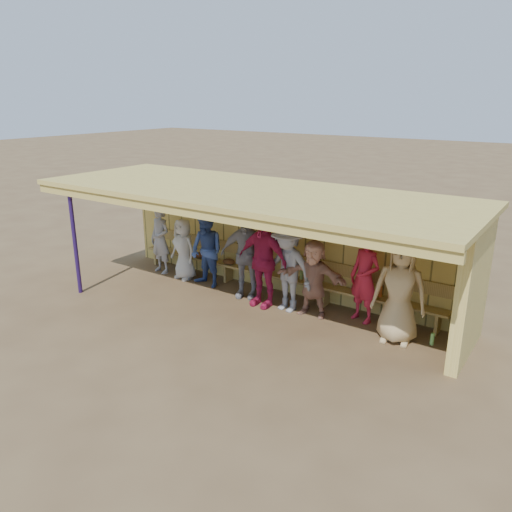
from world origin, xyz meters
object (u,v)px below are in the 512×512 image
Objects in this scene: player_a at (160,239)px; player_f at (313,278)px; player_e at (287,268)px; bench at (275,270)px; player_d at (262,260)px; player_g at (365,278)px; player_extra at (246,255)px; player_b at (184,249)px; player_h at (400,291)px; player_c at (207,251)px.

player_a reaches higher than player_f.
player_e is at bearing -176.89° from player_f.
player_d is at bearing -77.99° from bench.
player_f is 1.00m from player_g.
player_a is at bearing 158.29° from player_extra.
player_extra is (-1.67, 0.03, 0.17)m from player_f.
player_extra is at bearing -156.31° from player_g.
bench is (0.39, 0.60, -0.43)m from player_extra.
player_d reaches higher than player_extra.
player_b is at bearing 6.88° from player_a.
player_b is 2.35m from bench.
player_extra is 0.83m from bench.
player_e is 1.17× the size of player_f.
player_g is 0.97m from player_h.
player_c is at bearing -176.66° from player_e.
player_h reaches higher than player_e.
bench is (-0.73, 0.71, -0.39)m from player_e.
player_g is at bearing -7.83° from bench.
player_e is at bearing -44.11° from bench.
player_g is 0.23× the size of bench.
player_a is 0.78m from player_b.
player_a is 5.28m from player_g.
player_extra is (1.11, -0.02, 0.10)m from player_c.
player_h is at bearing -22.20° from player_extra.
bench is at bearing 16.97° from player_a.
player_f is 0.82× the size of player_extra.
player_d is 1.11× the size of player_g.
player_d is at bearing 0.35° from player_b.
player_e is at bearing 4.60° from player_a.
player_c reaches higher than player_f.
player_h is at bearing 5.19° from player_e.
player_h is at bearing -9.92° from player_f.
player_e is 0.24× the size of bench.
player_d reaches higher than player_c.
player_g is at bearing 141.76° from player_h.
player_d is at bearing -37.09° from player_extra.
player_g is at bearing 12.35° from player_c.
player_extra is at bearing 164.51° from player_d.
player_f is (4.34, -0.15, -0.06)m from player_a.
player_a reaches higher than player_b.
player_g is (3.71, 0.27, 0.04)m from player_c.
bench is at bearing 156.72° from player_h.
player_c is 0.22× the size of bench.
player_h is at bearing 2.34° from player_d.
player_c reaches higher than bench.
player_e is 0.57m from player_f.
player_g is at bearing 13.78° from player_f.
player_c is 0.90× the size of player_extra.
player_e reaches higher than player_c.
player_h reaches higher than bench.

